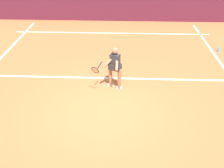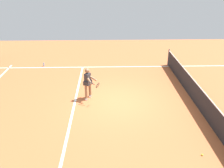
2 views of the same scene
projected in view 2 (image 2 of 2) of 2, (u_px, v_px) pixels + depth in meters
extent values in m
plane|color=#C66638|center=(115.00, 101.00, 12.01)|extent=(23.88, 23.88, 0.00)
cube|color=white|center=(75.00, 101.00, 11.96)|extent=(9.54, 0.10, 0.01)
cube|color=white|center=(112.00, 67.00, 16.36)|extent=(0.10, 16.37, 0.01)
cylinder|color=#4C4C51|center=(168.00, 57.00, 16.52)|extent=(0.08, 0.08, 1.08)
cube|color=#232326|center=(193.00, 91.00, 11.92)|extent=(10.06, 0.02, 0.96)
cube|color=white|center=(195.00, 81.00, 11.71)|extent=(10.06, 0.02, 0.04)
cylinder|color=#8C6647|center=(90.00, 90.00, 12.27)|extent=(0.13, 0.13, 0.78)
cylinder|color=#8C6647|center=(86.00, 92.00, 11.97)|extent=(0.13, 0.13, 0.78)
cube|color=white|center=(90.00, 96.00, 12.41)|extent=(0.20, 0.10, 0.08)
cube|color=white|center=(86.00, 99.00, 12.11)|extent=(0.20, 0.10, 0.08)
cube|color=#2D2D33|center=(88.00, 79.00, 11.85)|extent=(0.38, 0.32, 0.52)
cube|color=#2D2D33|center=(88.00, 82.00, 11.94)|extent=(0.48, 0.43, 0.20)
sphere|color=#8C6647|center=(87.00, 71.00, 11.69)|extent=(0.22, 0.22, 0.22)
cylinder|color=#8C6647|center=(92.00, 78.00, 11.91)|extent=(0.10, 0.48, 0.37)
cylinder|color=#8C6647|center=(89.00, 80.00, 11.66)|extent=(0.43, 0.37, 0.37)
cylinder|color=black|center=(92.00, 83.00, 11.42)|extent=(0.16, 0.28, 0.14)
torus|color=black|center=(98.00, 85.00, 11.33)|extent=(0.31, 0.23, 0.28)
cylinder|color=beige|center=(98.00, 85.00, 11.33)|extent=(0.25, 0.19, 0.23)
sphere|color=#D1E533|center=(202.00, 155.00, 8.40)|extent=(0.07, 0.07, 0.07)
cylinder|color=#4C9EE5|center=(44.00, 64.00, 16.44)|extent=(0.07, 0.07, 0.24)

